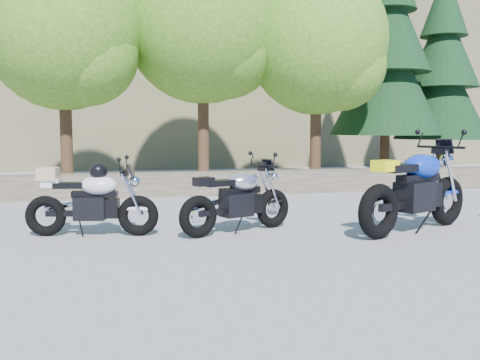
% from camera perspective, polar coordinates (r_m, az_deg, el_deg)
% --- Properties ---
extents(ground, '(90.00, 90.00, 0.00)m').
position_cam_1_polar(ground, '(6.22, 0.33, -7.80)').
color(ground, gray).
rests_on(ground, ground).
extents(stone_wall, '(22.00, 0.55, 0.50)m').
position_cam_1_polar(stone_wall, '(11.53, -6.11, -0.43)').
color(stone_wall, '#47412F').
rests_on(stone_wall, ground).
extents(hillside, '(80.00, 30.00, 15.00)m').
position_cam_1_polar(hillside, '(34.71, -5.97, 15.50)').
color(hillside, brown).
rests_on(hillside, ground).
extents(tree_decid_left, '(3.67, 3.67, 5.62)m').
position_cam_1_polar(tree_decid_left, '(13.24, -17.90, 14.79)').
color(tree_decid_left, '#382314').
rests_on(tree_decid_left, ground).
extents(tree_decid_mid, '(4.08, 4.08, 6.24)m').
position_cam_1_polar(tree_decid_mid, '(13.87, -3.51, 16.30)').
color(tree_decid_mid, '#382314').
rests_on(tree_decid_mid, ground).
extents(tree_decid_right, '(3.54, 3.54, 5.41)m').
position_cam_1_polar(tree_decid_right, '(13.96, 8.70, 13.93)').
color(tree_decid_right, '#382314').
rests_on(tree_decid_right, ground).
extents(conifer_near, '(3.17, 3.17, 7.06)m').
position_cam_1_polar(conifer_near, '(16.17, 15.42, 13.27)').
color(conifer_near, '#382314').
rests_on(conifer_near, ground).
extents(conifer_far, '(2.82, 2.82, 6.27)m').
position_cam_1_polar(conifer_far, '(17.76, 20.80, 11.06)').
color(conifer_far, '#382314').
rests_on(conifer_far, ground).
extents(silver_bike, '(1.74, 0.87, 0.92)m').
position_cam_1_polar(silver_bike, '(7.36, -0.21, -2.17)').
color(silver_bike, black).
rests_on(silver_bike, ground).
extents(white_bike, '(1.76, 0.62, 0.98)m').
position_cam_1_polar(white_bike, '(7.38, -15.61, -2.09)').
color(white_bike, black).
rests_on(white_bike, ground).
extents(blue_bike, '(2.21, 1.18, 1.18)m').
position_cam_1_polar(blue_bike, '(7.80, 18.28, -1.07)').
color(blue_bike, black).
rests_on(blue_bike, ground).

